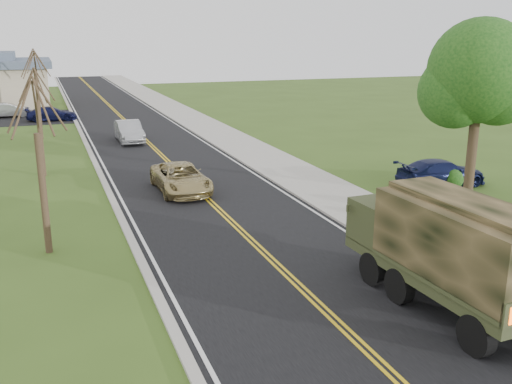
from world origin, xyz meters
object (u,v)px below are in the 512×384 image
pickup_navy (441,173)px  utility_box_far (491,281)px  suv_champagne (181,178)px  sedan_silver (129,131)px  military_truck (450,244)px

pickup_navy → utility_box_far: (-6.63, -10.78, -0.25)m
suv_champagne → sedan_silver: size_ratio=1.07×
utility_box_far → sedan_silver: bearing=120.5°
suv_champagne → sedan_silver: bearing=90.9°
sedan_silver → pickup_navy: sedan_silver is taller
military_truck → utility_box_far: bearing=5.0°
military_truck → suv_champagne: bearing=103.3°
pickup_navy → utility_box_far: size_ratio=7.16×
sedan_silver → suv_champagne: bearing=-89.0°
pickup_navy → utility_box_far: 12.66m
pickup_navy → sedan_silver: bearing=36.0°
suv_champagne → utility_box_far: 15.43m
pickup_navy → utility_box_far: pickup_navy is taller
suv_champagne → military_truck: bearing=-75.0°
sedan_silver → pickup_navy: size_ratio=0.98×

